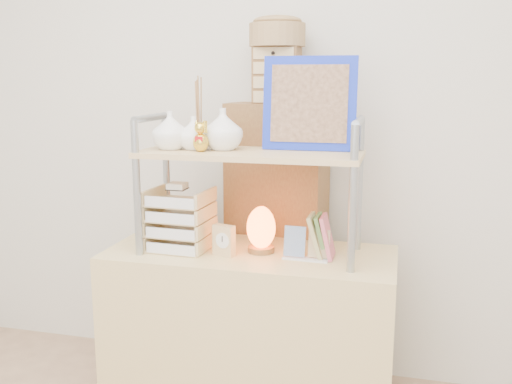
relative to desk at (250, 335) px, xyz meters
The scene contains 9 objects.
desk is the anchor object (origin of this frame).
cabinet 0.48m from the desk, 84.69° to the left, with size 0.45×0.24×1.35m, color brown.
hutch 0.83m from the desk, 167.14° to the left, with size 0.90×0.34×0.80m.
letter_tray 0.58m from the desk, behind, with size 0.25×0.23×0.29m.
salt_lamp 0.48m from the desk, 10.41° to the left, with size 0.13×0.12×0.20m.
desk_clock 0.45m from the desk, 138.71° to the right, with size 0.10×0.06×0.13m.
postcard_stand 0.48m from the desk, 10.18° to the right, with size 0.19×0.06×0.13m.
drawer_chest 1.15m from the desk, 84.35° to the left, with size 0.20×0.16×0.25m.
woven_basket 1.32m from the desk, 84.38° to the left, with size 0.25×0.25×0.10m, color #89603E.
Camera 1 is at (0.59, -1.01, 1.46)m, focal length 40.00 mm.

